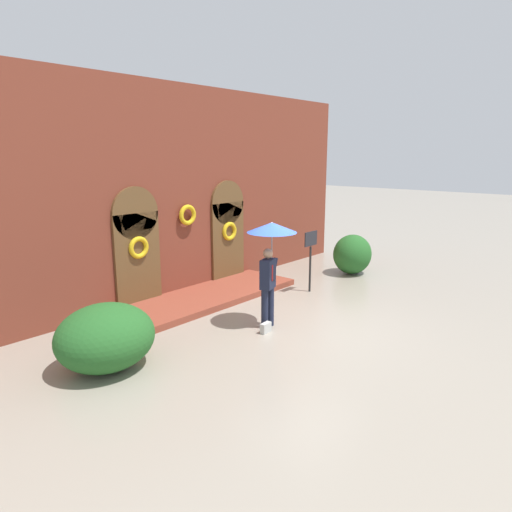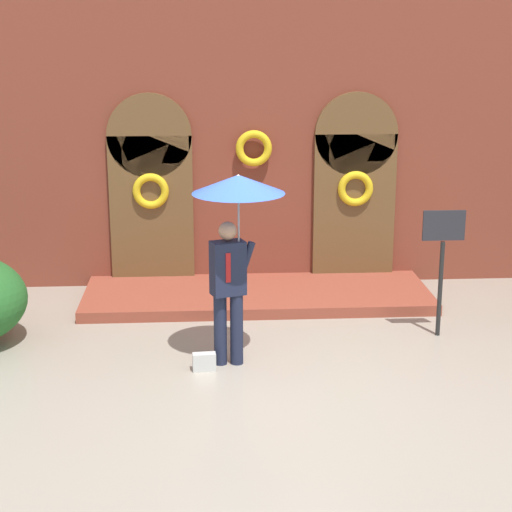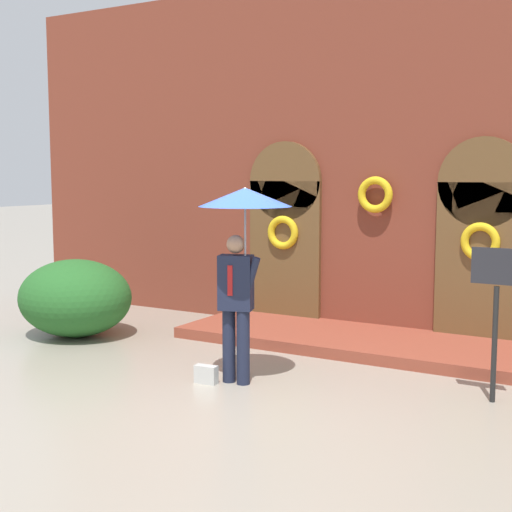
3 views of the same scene
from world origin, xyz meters
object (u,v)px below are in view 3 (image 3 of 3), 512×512
at_px(shrub_left, 75,298).
at_px(handbag, 206,374).
at_px(person_with_umbrella, 243,226).
at_px(sign_post, 496,299).

bearing_deg(shrub_left, handbag, -18.85).
distance_m(person_with_umbrella, shrub_left, 3.93).
distance_m(person_with_umbrella, handbag, 1.86).
height_order(sign_post, shrub_left, sign_post).
height_order(person_with_umbrella, handbag, person_with_umbrella).
xyz_separation_m(handbag, shrub_left, (-3.19, 1.09, 0.49)).
distance_m(handbag, shrub_left, 3.41).
bearing_deg(person_with_umbrella, shrub_left, 166.09).
height_order(person_with_umbrella, shrub_left, person_with_umbrella).
bearing_deg(handbag, sign_post, 13.14).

